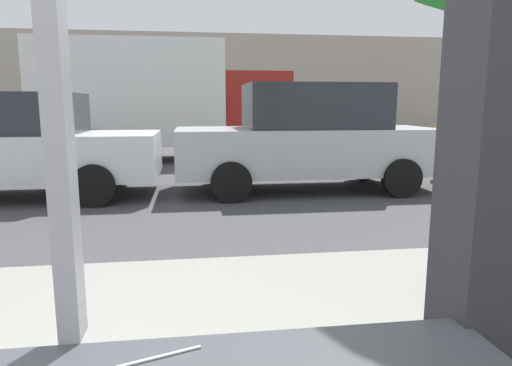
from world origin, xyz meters
The scene contains 7 objects.
ground_plane centered at (0.00, 8.00, 0.00)m, with size 60.00×60.00×0.00m, color #424244.
sidewalk_strip centered at (0.00, 1.60, 0.06)m, with size 16.00×2.80×0.12m, color gray.
building_facade_far centered at (0.00, 21.49, 2.39)m, with size 28.00×1.20×4.78m, color #A89E8E.
loose_straw centered at (0.21, -0.05, 0.95)m, with size 0.01×0.01×0.19m, color white.
parked_car_white centered at (-2.64, 6.77, 0.86)m, with size 4.68×1.95×1.69m.
parked_car_silver centered at (2.31, 6.77, 0.92)m, with size 4.50×1.91×1.85m.
box_truck centered at (-0.56, 11.70, 1.68)m, with size 6.56×2.44×3.13m.
Camera 1 is at (0.30, -0.99, 1.50)m, focal length 31.90 mm.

